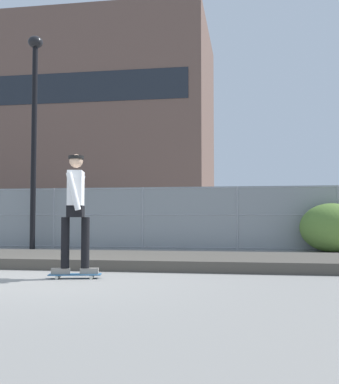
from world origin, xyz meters
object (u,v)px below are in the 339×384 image
object	(u,v)px
skateboard	(75,275)
parked_car_near	(89,220)
skater	(76,205)
shrub_left	(332,228)
parked_car_mid	(244,220)
street_lamp	(34,115)

from	to	relation	value
skateboard	parked_car_near	xyz separation A→B (m)	(-3.26, 10.23, 0.78)
skateboard	skater	bearing A→B (deg)	180.00
shrub_left	skateboard	bearing A→B (deg)	-127.20
shrub_left	parked_car_near	bearing A→B (deg)	155.44
parked_car_near	parked_car_mid	bearing A→B (deg)	0.03
shrub_left	parked_car_mid	bearing A→B (deg)	122.55
parked_car_mid	skateboard	bearing A→B (deg)	-103.92
skater	parked_car_near	size ratio (longest dim) A/B	0.42
parked_car_near	shrub_left	bearing A→B (deg)	-24.56
parked_car_near	shrub_left	size ratio (longest dim) A/B	2.59
parked_car_mid	parked_car_near	bearing A→B (deg)	-179.97
skater	skateboard	bearing A→B (deg)	0.00
street_lamp	shrub_left	xyz separation A→B (m)	(8.62, 0.14, -3.39)
skateboard	street_lamp	world-z (taller)	street_lamp
skater	street_lamp	xyz separation A→B (m)	(-3.69, 6.35, 2.92)
street_lamp	parked_car_near	size ratio (longest dim) A/B	1.45
skateboard	street_lamp	xyz separation A→B (m)	(-3.69, 6.35, 3.99)
street_lamp	parked_car_near	xyz separation A→B (m)	(0.43, 3.88, -3.21)
parked_car_mid	shrub_left	distance (m)	4.44
skater	street_lamp	bearing A→B (deg)	120.18
skater	street_lamp	world-z (taller)	street_lamp
skater	parked_car_near	distance (m)	10.74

